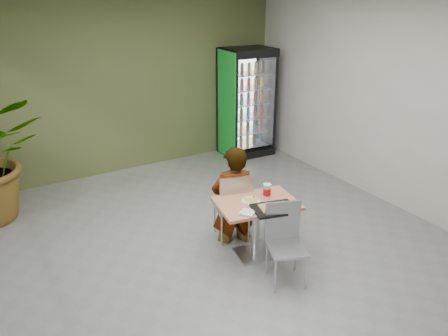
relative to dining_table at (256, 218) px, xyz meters
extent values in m
plane|color=slate|center=(-0.36, 0.07, -0.54)|extent=(7.00, 7.00, 0.00)
cube|color=#C67B55|center=(0.00, 0.00, 0.20)|extent=(1.06, 0.83, 0.04)
cylinder|color=#A7A9AB|center=(0.00, 0.00, -0.18)|extent=(0.10, 0.10, 0.71)
cube|color=#A7A9AB|center=(0.00, 0.00, -0.52)|extent=(0.54, 0.46, 0.04)
cube|color=#A7A9AB|center=(-0.03, 0.53, -0.08)|extent=(0.53, 0.53, 0.03)
cube|color=#A7A9AB|center=(-0.08, 0.33, 0.18)|extent=(0.42, 0.14, 0.51)
cylinder|color=#A7A9AB|center=(0.20, 0.66, -0.31)|extent=(0.02, 0.02, 0.46)
cylinder|color=#A7A9AB|center=(-0.16, 0.75, -0.31)|extent=(0.02, 0.02, 0.46)
cylinder|color=#A7A9AB|center=(0.10, 0.30, -0.31)|extent=(0.02, 0.02, 0.46)
cylinder|color=#A7A9AB|center=(-0.26, 0.40, -0.31)|extent=(0.02, 0.02, 0.46)
cube|color=#A7A9AB|center=(-0.01, -0.62, -0.09)|extent=(0.53, 0.53, 0.03)
cube|color=#A7A9AB|center=(0.05, -0.44, 0.15)|extent=(0.39, 0.17, 0.49)
cylinder|color=#A7A9AB|center=(-0.24, -0.72, -0.32)|extent=(0.02, 0.02, 0.44)
cylinder|color=#A7A9AB|center=(0.09, -0.85, -0.32)|extent=(0.02, 0.02, 0.44)
cylinder|color=#A7A9AB|center=(-0.12, -0.39, -0.32)|extent=(0.02, 0.02, 0.44)
cylinder|color=#A7A9AB|center=(0.21, -0.52, -0.32)|extent=(0.02, 0.02, 0.44)
imported|color=black|center=(-0.03, 0.48, -0.03)|extent=(0.67, 0.53, 1.61)
cylinder|color=silver|center=(-0.05, 0.06, 0.22)|extent=(0.23, 0.23, 0.01)
cylinder|color=silver|center=(0.18, 0.04, 0.30)|extent=(0.09, 0.09, 0.16)
cylinder|color=red|center=(0.18, 0.04, 0.29)|extent=(0.10, 0.10, 0.09)
cylinder|color=silver|center=(0.18, 0.04, 0.38)|extent=(0.10, 0.10, 0.01)
cube|color=silver|center=(-0.26, -0.18, 0.23)|extent=(0.22, 0.22, 0.02)
cube|color=black|center=(0.05, -0.27, 0.23)|extent=(0.56, 0.47, 0.03)
cube|color=black|center=(1.95, 3.15, 0.51)|extent=(0.98, 0.78, 2.09)
cube|color=green|center=(1.48, 3.15, 0.51)|extent=(0.05, 0.72, 2.05)
cube|color=white|center=(1.95, 2.79, 0.53)|extent=(0.75, 0.05, 1.67)
camera|label=1|loc=(-2.75, -3.82, 2.60)|focal=35.00mm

